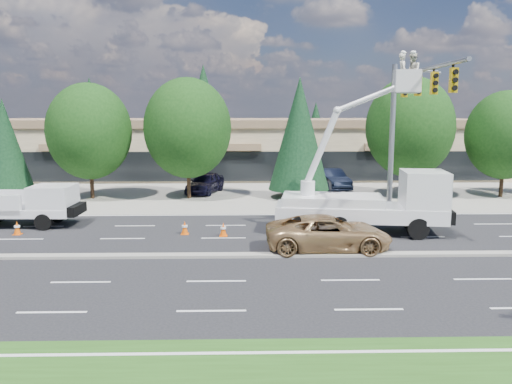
{
  "coord_description": "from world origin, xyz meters",
  "views": [
    {
      "loc": [
        1.07,
        -20.95,
        6.21
      ],
      "look_at": [
        1.61,
        2.74,
        2.4
      ],
      "focal_mm": 35.0,
      "sensor_mm": 36.0,
      "label": 1
    }
  ],
  "objects_px": {
    "signal_mast": "(405,115)",
    "minivan": "(328,233)",
    "utility_pickup": "(28,209)",
    "bucket_truck": "(374,196)"
  },
  "relations": [
    {
      "from": "signal_mast",
      "to": "minivan",
      "type": "xyz_separation_m",
      "value": [
        -5.17,
        -6.05,
        -5.27
      ]
    },
    {
      "from": "signal_mast",
      "to": "bucket_truck",
      "type": "height_order",
      "value": "bucket_truck"
    },
    {
      "from": "minivan",
      "to": "bucket_truck",
      "type": "bearing_deg",
      "value": -42.11
    },
    {
      "from": "utility_pickup",
      "to": "minivan",
      "type": "relative_size",
      "value": 1.05
    },
    {
      "from": "bucket_truck",
      "to": "signal_mast",
      "type": "bearing_deg",
      "value": 59.16
    },
    {
      "from": "bucket_truck",
      "to": "utility_pickup",
      "type": "bearing_deg",
      "value": -178.01
    },
    {
      "from": "utility_pickup",
      "to": "bucket_truck",
      "type": "bearing_deg",
      "value": -4.25
    },
    {
      "from": "utility_pickup",
      "to": "bucket_truck",
      "type": "relative_size",
      "value": 0.65
    },
    {
      "from": "minivan",
      "to": "utility_pickup",
      "type": "bearing_deg",
      "value": 71.46
    },
    {
      "from": "signal_mast",
      "to": "bucket_truck",
      "type": "xyz_separation_m",
      "value": [
        -2.3,
        -2.85,
        -4.1
      ]
    }
  ]
}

